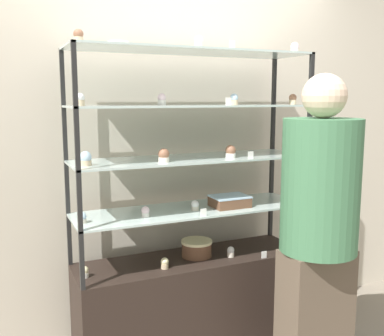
# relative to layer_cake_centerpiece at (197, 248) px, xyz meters

# --- Properties ---
(back_wall) EXTENTS (8.00, 0.05, 2.60)m
(back_wall) POSITION_rel_layer_cake_centerpiece_xyz_m (-0.04, 0.34, 0.61)
(back_wall) COLOR beige
(back_wall) RESTS_ON ground_plane
(display_base) EXTENTS (1.46, 0.42, 0.64)m
(display_base) POSITION_rel_layer_cake_centerpiece_xyz_m (-0.04, -0.02, -0.37)
(display_base) COLOR black
(display_base) RESTS_ON ground_plane
(display_riser_lower) EXTENTS (1.46, 0.42, 0.32)m
(display_riser_lower) POSITION_rel_layer_cake_centerpiece_xyz_m (-0.04, -0.02, 0.25)
(display_riser_lower) COLOR black
(display_riser_lower) RESTS_ON display_base
(display_riser_middle) EXTENTS (1.46, 0.42, 0.32)m
(display_riser_middle) POSITION_rel_layer_cake_centerpiece_xyz_m (-0.04, -0.02, 0.56)
(display_riser_middle) COLOR black
(display_riser_middle) RESTS_ON display_riser_lower
(display_riser_upper) EXTENTS (1.46, 0.42, 0.32)m
(display_riser_upper) POSITION_rel_layer_cake_centerpiece_xyz_m (-0.04, -0.02, 0.88)
(display_riser_upper) COLOR black
(display_riser_upper) RESTS_ON display_riser_middle
(display_riser_top) EXTENTS (1.46, 0.42, 0.32)m
(display_riser_top) POSITION_rel_layer_cake_centerpiece_xyz_m (-0.04, -0.02, 1.20)
(display_riser_top) COLOR black
(display_riser_top) RESTS_ON display_riser_upper
(layer_cake_centerpiece) EXTENTS (0.20, 0.20, 0.10)m
(layer_cake_centerpiece) POSITION_rel_layer_cake_centerpiece_xyz_m (0.00, 0.00, 0.00)
(layer_cake_centerpiece) COLOR brown
(layer_cake_centerpiece) RESTS_ON display_base
(sheet_cake_frosted) EXTENTS (0.23, 0.18, 0.07)m
(sheet_cake_frosted) POSITION_rel_layer_cake_centerpiece_xyz_m (0.20, -0.07, 0.30)
(sheet_cake_frosted) COLOR brown
(sheet_cake_frosted) RESTS_ON display_riser_lower
(cupcake_0) EXTENTS (0.05, 0.05, 0.07)m
(cupcake_0) POSITION_rel_layer_cake_centerpiece_xyz_m (-0.72, -0.06, -0.02)
(cupcake_0) COLOR white
(cupcake_0) RESTS_ON display_base
(cupcake_1) EXTENTS (0.05, 0.05, 0.07)m
(cupcake_1) POSITION_rel_layer_cake_centerpiece_xyz_m (-0.26, -0.11, -0.02)
(cupcake_1) COLOR #CCB28C
(cupcake_1) RESTS_ON display_base
(cupcake_2) EXTENTS (0.05, 0.05, 0.07)m
(cupcake_2) POSITION_rel_layer_cake_centerpiece_xyz_m (0.19, -0.10, -0.02)
(cupcake_2) COLOR beige
(cupcake_2) RESTS_ON display_base
(cupcake_3) EXTENTS (0.05, 0.05, 0.07)m
(cupcake_3) POSITION_rel_layer_cake_centerpiece_xyz_m (0.65, -0.07, -0.02)
(cupcake_3) COLOR #CCB28C
(cupcake_3) RESTS_ON display_base
(price_tag_0) EXTENTS (0.04, 0.00, 0.04)m
(price_tag_0) POSITION_rel_layer_cake_centerpiece_xyz_m (0.37, -0.21, -0.03)
(price_tag_0) COLOR white
(price_tag_0) RESTS_ON display_base
(cupcake_4) EXTENTS (0.05, 0.05, 0.06)m
(cupcake_4) POSITION_rel_layer_cake_centerpiece_xyz_m (-0.72, -0.07, 0.29)
(cupcake_4) COLOR beige
(cupcake_4) RESTS_ON display_riser_lower
(cupcake_5) EXTENTS (0.05, 0.05, 0.06)m
(cupcake_5) POSITION_rel_layer_cake_centerpiece_xyz_m (-0.36, -0.08, 0.29)
(cupcake_5) COLOR white
(cupcake_5) RESTS_ON display_riser_lower
(cupcake_6) EXTENTS (0.05, 0.05, 0.06)m
(cupcake_6) POSITION_rel_layer_cake_centerpiece_xyz_m (-0.03, -0.06, 0.29)
(cupcake_6) COLOR beige
(cupcake_6) RESTS_ON display_riser_lower
(cupcake_7) EXTENTS (0.05, 0.05, 0.06)m
(cupcake_7) POSITION_rel_layer_cake_centerpiece_xyz_m (0.64, -0.09, 0.29)
(cupcake_7) COLOR white
(cupcake_7) RESTS_ON display_riser_lower
(price_tag_1) EXTENTS (0.04, 0.00, 0.04)m
(price_tag_1) POSITION_rel_layer_cake_centerpiece_xyz_m (-0.05, -0.21, 0.29)
(price_tag_1) COLOR white
(price_tag_1) RESTS_ON display_riser_lower
(cupcake_8) EXTENTS (0.06, 0.06, 0.08)m
(cupcake_8) POSITION_rel_layer_cake_centerpiece_xyz_m (-0.69, -0.08, 0.62)
(cupcake_8) COLOR #CCB28C
(cupcake_8) RESTS_ON display_riser_middle
(cupcake_9) EXTENTS (0.06, 0.06, 0.08)m
(cupcake_9) POSITION_rel_layer_cake_centerpiece_xyz_m (-0.26, -0.13, 0.62)
(cupcake_9) COLOR beige
(cupcake_9) RESTS_ON display_riser_middle
(cupcake_10) EXTENTS (0.06, 0.06, 0.08)m
(cupcake_10) POSITION_rel_layer_cake_centerpiece_xyz_m (0.17, -0.12, 0.62)
(cupcake_10) COLOR white
(cupcake_10) RESTS_ON display_riser_middle
(cupcake_11) EXTENTS (0.06, 0.06, 0.08)m
(cupcake_11) POSITION_rel_layer_cake_centerpiece_xyz_m (0.63, -0.05, 0.62)
(cupcake_11) COLOR white
(cupcake_11) RESTS_ON display_riser_middle
(price_tag_2) EXTENTS (0.04, 0.00, 0.04)m
(price_tag_2) POSITION_rel_layer_cake_centerpiece_xyz_m (0.26, -0.21, 0.61)
(price_tag_2) COLOR white
(price_tag_2) RESTS_ON display_riser_middle
(cupcake_12) EXTENTS (0.05, 0.05, 0.07)m
(cupcake_12) POSITION_rel_layer_cake_centerpiece_xyz_m (-0.71, -0.07, 0.93)
(cupcake_12) COLOR #CCB28C
(cupcake_12) RESTS_ON display_riser_upper
(cupcake_13) EXTENTS (0.05, 0.05, 0.07)m
(cupcake_13) POSITION_rel_layer_cake_centerpiece_xyz_m (-0.25, -0.06, 0.93)
(cupcake_13) COLOR white
(cupcake_13) RESTS_ON display_riser_upper
(cupcake_14) EXTENTS (0.05, 0.05, 0.07)m
(cupcake_14) POSITION_rel_layer_cake_centerpiece_xyz_m (0.20, -0.11, 0.93)
(cupcake_14) COLOR #CCB28C
(cupcake_14) RESTS_ON display_riser_upper
(cupcake_15) EXTENTS (0.05, 0.05, 0.07)m
(cupcake_15) POSITION_rel_layer_cake_centerpiece_xyz_m (0.63, -0.10, 0.93)
(cupcake_15) COLOR #CCB28C
(cupcake_15) RESTS_ON display_riser_upper
(price_tag_3) EXTENTS (0.04, 0.00, 0.04)m
(price_tag_3) POSITION_rel_layer_cake_centerpiece_xyz_m (0.10, -0.21, 0.92)
(price_tag_3) COLOR white
(price_tag_3) RESTS_ON display_riser_upper
(cupcake_16) EXTENTS (0.05, 0.05, 0.07)m
(cupcake_16) POSITION_rel_layer_cake_centerpiece_xyz_m (-0.71, -0.11, 1.25)
(cupcake_16) COLOR #CCB28C
(cupcake_16) RESTS_ON display_riser_top
(cupcake_17) EXTENTS (0.05, 0.05, 0.07)m
(cupcake_17) POSITION_rel_layer_cake_centerpiece_xyz_m (-0.05, -0.13, 1.25)
(cupcake_17) COLOR beige
(cupcake_17) RESTS_ON display_riser_top
(cupcake_18) EXTENTS (0.05, 0.05, 0.07)m
(cupcake_18) POSITION_rel_layer_cake_centerpiece_xyz_m (0.63, -0.10, 1.25)
(cupcake_18) COLOR beige
(cupcake_18) RESTS_ON display_riser_top
(price_tag_4) EXTENTS (0.04, 0.00, 0.04)m
(price_tag_4) POSITION_rel_layer_cake_centerpiece_xyz_m (0.12, -0.21, 1.24)
(price_tag_4) COLOR white
(price_tag_4) RESTS_ON display_riser_top
(donut_glazed) EXTENTS (0.13, 0.13, 0.03)m
(donut_glazed) POSITION_rel_layer_cake_centerpiece_xyz_m (-0.48, -0.00, 1.23)
(donut_glazed) COLOR #EFE5CC
(donut_glazed) RESTS_ON display_riser_top
(customer_figure) EXTENTS (0.41, 0.41, 1.76)m
(customer_figure) POSITION_rel_layer_cake_centerpiece_xyz_m (0.43, -0.63, 0.25)
(customer_figure) COLOR brown
(customer_figure) RESTS_ON ground_plane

